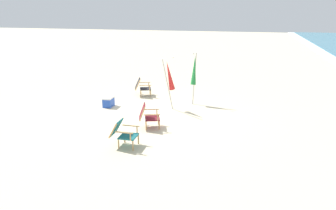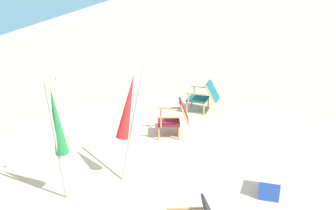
# 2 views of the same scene
# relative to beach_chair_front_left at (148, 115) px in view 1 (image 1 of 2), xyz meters

# --- Properties ---
(ground_plane) EXTENTS (80.00, 80.00, 0.00)m
(ground_plane) POSITION_rel_beach_chair_front_left_xyz_m (-1.42, -0.22, -0.43)
(ground_plane) COLOR beige
(beach_chair_front_left) EXTENTS (0.75, 0.83, 0.81)m
(beach_chair_front_left) POSITION_rel_beach_chair_front_left_xyz_m (0.00, 0.00, 0.00)
(beach_chair_front_left) COLOR maroon
(beach_chair_front_left) RESTS_ON ground
(beach_chair_front_right) EXTENTS (0.78, 0.87, 0.80)m
(beach_chair_front_right) POSITION_rel_beach_chair_front_left_xyz_m (-3.79, -1.38, -0.00)
(beach_chair_front_right) COLOR #28282D
(beach_chair_front_right) RESTS_ON ground
(beach_chair_back_right) EXTENTS (0.61, 0.77, 0.78)m
(beach_chair_back_right) POSITION_rel_beach_chair_front_left_xyz_m (1.61, -0.28, -0.01)
(beach_chair_back_right) COLOR #196066
(beach_chair_back_right) RESTS_ON ground
(umbrella_furled_red) EXTENTS (0.56, 0.48, 2.07)m
(umbrella_furled_red) POSITION_rel_beach_chair_front_left_xyz_m (-2.03, 0.28, 0.92)
(umbrella_furled_red) COLOR #B7B2A8
(umbrella_furled_red) RESTS_ON ground
(umbrella_furled_green) EXTENTS (0.40, 0.32, 2.12)m
(umbrella_furled_green) POSITION_rel_beach_chair_front_left_xyz_m (-3.07, 1.08, 0.96)
(umbrella_furled_green) COLOR #B7B2A8
(umbrella_furled_green) RESTS_ON ground
(cooler_box) EXTENTS (0.49, 0.35, 0.40)m
(cooler_box) POSITION_rel_beach_chair_front_left_xyz_m (-1.91, -2.21, -0.23)
(cooler_box) COLOR blue
(cooler_box) RESTS_ON ground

